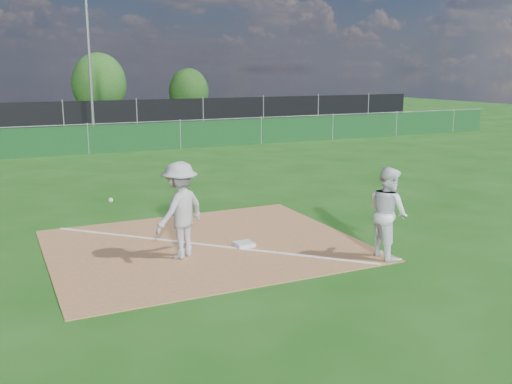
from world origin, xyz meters
The scene contains 14 objects.
ground centered at (0.00, 10.00, 0.00)m, with size 90.00×90.00×0.00m, color #164C10.
infield_dirt centered at (0.00, 1.00, 0.01)m, with size 6.00×5.00×0.02m, color #9C683E.
foul_line centered at (0.00, 1.00, 0.03)m, with size 0.08×7.00×0.01m, color white.
green_fence centered at (0.00, 15.00, 0.60)m, with size 44.00×0.05×1.20m, color #0F3817.
black_fence centered at (0.00, 23.00, 0.90)m, with size 46.00×0.04×1.80m, color black.
parking_lot centered at (0.00, 28.00, 0.01)m, with size 46.00×9.00×0.01m, color black.
light_pole centered at (1.50, 22.70, 4.00)m, with size 0.16×0.16×8.00m, color slate.
first_base centered at (0.68, 0.59, 0.06)m, with size 0.36×0.36×0.08m, color silver.
play_at_first centered at (-0.65, 0.50, 0.92)m, with size 1.98×1.18×1.80m.
runner centered at (2.86, -1.11, 0.86)m, with size 0.84×0.65×1.72m, color white.
car_mid centered at (-1.67, 26.70, 0.77)m, with size 1.60×4.60×1.52m, color black.
car_right centered at (5.35, 28.31, 0.62)m, with size 1.70×4.19×1.21m, color black.
tree_mid centered at (4.02, 34.49, 2.43)m, with size 3.97×3.97×4.71m.
tree_right centered at (10.41, 32.75, 1.84)m, with size 3.01×3.01×3.57m.
Camera 1 is at (-3.73, -9.36, 3.46)m, focal length 40.00 mm.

